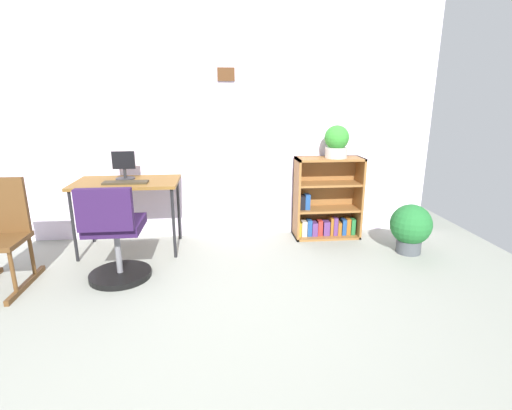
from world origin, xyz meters
The scene contains 9 objects.
ground_plane centered at (0.00, 0.00, 0.00)m, with size 6.24×6.24×0.00m, color gray.
wall_back centered at (0.00, 2.15, 1.28)m, with size 5.20×0.12×2.57m.
desk centered at (-0.68, 1.75, 0.66)m, with size 1.00×0.59×0.72m.
monitor centered at (-0.71, 1.83, 0.85)m, with size 0.22×0.19×0.28m.
keyboard centered at (-0.66, 1.64, 0.73)m, with size 0.42×0.13×0.02m, color #342D1D.
office_chair centered at (-0.65, 1.03, 0.37)m, with size 0.52×0.55×0.85m.
bookshelf_low centered at (1.40, 1.95, 0.38)m, with size 0.72×0.30×0.89m.
potted_plant_on_shelf centered at (1.47, 1.90, 1.06)m, with size 0.26×0.26×0.34m.
potted_plant_floor centered at (2.11, 1.38, 0.27)m, with size 0.40×0.40×0.50m.
Camera 1 is at (0.22, -2.03, 1.50)m, focal length 26.80 mm.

